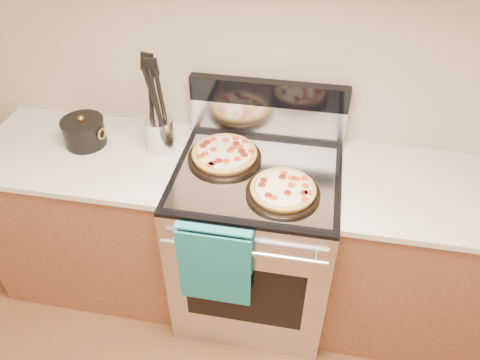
% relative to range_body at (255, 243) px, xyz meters
% --- Properties ---
extents(wall_back, '(4.00, 0.00, 4.00)m').
position_rel_range_body_xyz_m(wall_back, '(0.00, 0.35, 0.90)').
color(wall_back, '#C9B191').
rests_on(wall_back, ground).
extents(range_body, '(0.76, 0.68, 0.90)m').
position_rel_range_body_xyz_m(range_body, '(0.00, 0.00, 0.00)').
color(range_body, '#B7B7BC').
rests_on(range_body, ground).
extents(oven_window, '(0.56, 0.01, 0.40)m').
position_rel_range_body_xyz_m(oven_window, '(0.00, -0.34, 0.00)').
color(oven_window, black).
rests_on(oven_window, range_body).
extents(cooktop, '(0.76, 0.68, 0.02)m').
position_rel_range_body_xyz_m(cooktop, '(0.00, 0.00, 0.46)').
color(cooktop, black).
rests_on(cooktop, range_body).
extents(backsplash_lower, '(0.76, 0.06, 0.18)m').
position_rel_range_body_xyz_m(backsplash_lower, '(0.00, 0.31, 0.56)').
color(backsplash_lower, silver).
rests_on(backsplash_lower, cooktop).
extents(backsplash_upper, '(0.76, 0.06, 0.12)m').
position_rel_range_body_xyz_m(backsplash_upper, '(0.00, 0.31, 0.71)').
color(backsplash_upper, black).
rests_on(backsplash_upper, backsplash_lower).
extents(oven_handle, '(0.70, 0.03, 0.03)m').
position_rel_range_body_xyz_m(oven_handle, '(0.00, -0.38, 0.35)').
color(oven_handle, silver).
rests_on(oven_handle, range_body).
extents(dish_towel, '(0.32, 0.05, 0.42)m').
position_rel_range_body_xyz_m(dish_towel, '(-0.12, -0.38, 0.25)').
color(dish_towel, '#186B7B').
rests_on(dish_towel, oven_handle).
extents(foil_sheet, '(0.70, 0.55, 0.01)m').
position_rel_range_body_xyz_m(foil_sheet, '(0.00, -0.03, 0.47)').
color(foil_sheet, gray).
rests_on(foil_sheet, cooktop).
extents(cabinet_left, '(1.00, 0.62, 0.88)m').
position_rel_range_body_xyz_m(cabinet_left, '(-0.88, 0.03, -0.01)').
color(cabinet_left, brown).
rests_on(cabinet_left, ground).
extents(countertop_left, '(1.02, 0.64, 0.03)m').
position_rel_range_body_xyz_m(countertop_left, '(-0.88, 0.03, 0.45)').
color(countertop_left, beige).
rests_on(countertop_left, cabinet_left).
extents(cabinet_right, '(1.00, 0.62, 0.88)m').
position_rel_range_body_xyz_m(cabinet_right, '(0.88, 0.03, -0.01)').
color(cabinet_right, brown).
rests_on(cabinet_right, ground).
extents(countertop_right, '(1.02, 0.64, 0.03)m').
position_rel_range_body_xyz_m(countertop_right, '(0.88, 0.03, 0.45)').
color(countertop_right, beige).
rests_on(countertop_right, cabinet_right).
extents(pepperoni_pizza_back, '(0.43, 0.43, 0.05)m').
position_rel_range_body_xyz_m(pepperoni_pizza_back, '(-0.17, 0.07, 0.50)').
color(pepperoni_pizza_back, '#B28136').
rests_on(pepperoni_pizza_back, foil_sheet).
extents(pepperoni_pizza_front, '(0.36, 0.36, 0.04)m').
position_rel_range_body_xyz_m(pepperoni_pizza_front, '(0.13, -0.13, 0.50)').
color(pepperoni_pizza_front, '#B28136').
rests_on(pepperoni_pizza_front, foil_sheet).
extents(utensil_crock, '(0.17, 0.17, 0.17)m').
position_rel_range_body_xyz_m(utensil_crock, '(-0.49, 0.11, 0.54)').
color(utensil_crock, silver).
rests_on(utensil_crock, countertop_left).
extents(saucepan, '(0.24, 0.24, 0.12)m').
position_rel_range_body_xyz_m(saucepan, '(-0.87, 0.09, 0.52)').
color(saucepan, black).
rests_on(saucepan, countertop_left).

